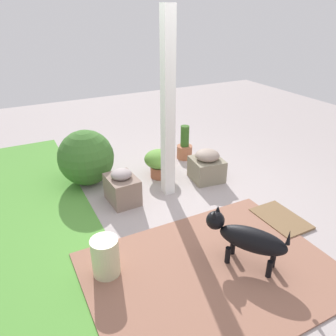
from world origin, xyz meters
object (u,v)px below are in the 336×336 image
at_px(porch_pillar, 168,109).
at_px(dog, 247,238).
at_px(terracotta_pot_tall, 185,147).
at_px(doormat, 281,219).
at_px(ceramic_urn, 106,257).
at_px(stone_planter_nearest, 207,166).
at_px(terracotta_pot_broad, 159,161).
at_px(round_shrub, 86,158).
at_px(stone_planter_mid, 122,188).

height_order(porch_pillar, dog, porch_pillar).
distance_m(terracotta_pot_tall, doormat, 2.13).
relative_size(terracotta_pot_tall, ceramic_urn, 1.40).
bearing_deg(dog, stone_planter_nearest, -21.17).
relative_size(porch_pillar, doormat, 3.58).
bearing_deg(terracotta_pot_broad, round_shrub, 72.09).
xyz_separation_m(stone_planter_nearest, stone_planter_mid, (-0.02, 1.33, -0.01)).
distance_m(stone_planter_mid, dog, 1.82).
height_order(stone_planter_nearest, ceramic_urn, stone_planter_nearest).
relative_size(porch_pillar, ceramic_urn, 5.81).
relative_size(round_shrub, terracotta_pot_tall, 1.39).
bearing_deg(porch_pillar, terracotta_pot_broad, -11.20).
distance_m(stone_planter_nearest, terracotta_pot_broad, 0.71).
height_order(round_shrub, ceramic_urn, round_shrub).
height_order(terracotta_pot_broad, ceramic_urn, terracotta_pot_broad).
height_order(round_shrub, terracotta_pot_broad, round_shrub).
height_order(porch_pillar, ceramic_urn, porch_pillar).
distance_m(round_shrub, doormat, 2.75).
bearing_deg(porch_pillar, ceramic_urn, 132.11).
bearing_deg(doormat, ceramic_urn, 87.33).
relative_size(stone_planter_mid, dog, 0.65).
height_order(terracotta_pot_tall, ceramic_urn, terracotta_pot_tall).
distance_m(porch_pillar, ceramic_urn, 1.95).
relative_size(stone_planter_mid, terracotta_pot_tall, 0.85).
xyz_separation_m(stone_planter_nearest, dog, (-1.70, 0.66, 0.11)).
bearing_deg(dog, terracotta_pot_broad, -1.80).
bearing_deg(round_shrub, ceramic_urn, 170.02).
bearing_deg(round_shrub, porch_pillar, -130.94).
bearing_deg(dog, doormat, -66.07).
xyz_separation_m(round_shrub, doormat, (-2.02, -1.83, -0.38)).
relative_size(stone_planter_nearest, stone_planter_mid, 1.00).
relative_size(terracotta_pot_broad, ceramic_urn, 1.08).
distance_m(stone_planter_nearest, terracotta_pot_tall, 0.82).
relative_size(terracotta_pot_tall, dog, 0.76).
relative_size(porch_pillar, round_shrub, 2.99).
xyz_separation_m(porch_pillar, ceramic_urn, (-1.13, 1.25, -0.99)).
bearing_deg(doormat, stone_planter_nearest, 10.17).
xyz_separation_m(terracotta_pot_tall, ceramic_urn, (-2.02, 2.02, 0.00)).
xyz_separation_m(stone_planter_nearest, terracotta_pot_broad, (0.39, 0.59, 0.04)).
relative_size(round_shrub, terracotta_pot_broad, 1.80).
relative_size(porch_pillar, terracotta_pot_broad, 5.37).
bearing_deg(stone_planter_nearest, dog, 158.83).
bearing_deg(porch_pillar, stone_planter_mid, 84.98).
height_order(terracotta_pot_broad, dog, dog).
bearing_deg(terracotta_pot_tall, round_shrub, 93.22).
xyz_separation_m(round_shrub, terracotta_pot_tall, (0.09, -1.68, -0.19)).
relative_size(stone_planter_nearest, dog, 0.65).
bearing_deg(terracotta_pot_tall, dog, 163.46).
height_order(stone_planter_nearest, doormat, stone_planter_nearest).
distance_m(stone_planter_nearest, doormat, 1.34).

